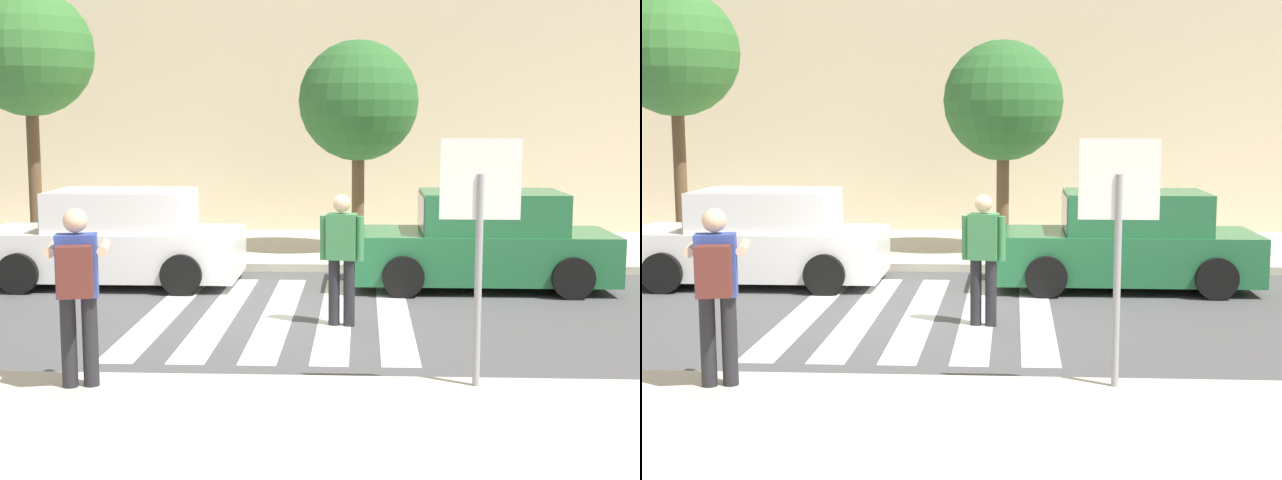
{
  "view_description": "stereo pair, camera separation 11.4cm",
  "coord_description": "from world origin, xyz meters",
  "views": [
    {
      "loc": [
        1.16,
        -11.87,
        2.71
      ],
      "look_at": [
        0.6,
        -0.2,
        1.1
      ],
      "focal_mm": 50.0,
      "sensor_mm": 36.0,
      "label": 1
    },
    {
      "loc": [
        1.27,
        -11.86,
        2.71
      ],
      "look_at": [
        0.6,
        -0.2,
        1.1
      ],
      "focal_mm": 50.0,
      "sensor_mm": 36.0,
      "label": 2
    }
  ],
  "objects": [
    {
      "name": "ground_plane",
      "position": [
        0.0,
        0.0,
        0.0
      ],
      "size": [
        120.0,
        120.0,
        0.0
      ],
      "primitive_type": "plane",
      "color": "#4C4C4F"
    },
    {
      "name": "sidewalk_far",
      "position": [
        0.0,
        6.0,
        0.07
      ],
      "size": [
        60.0,
        4.8,
        0.14
      ],
      "primitive_type": "cube",
      "color": "beige",
      "rests_on": "ground"
    },
    {
      "name": "building_facade_far",
      "position": [
        0.0,
        10.4,
        3.09
      ],
      "size": [
        56.0,
        4.0,
        6.17
      ],
      "primitive_type": "cube",
      "color": "beige",
      "rests_on": "ground"
    },
    {
      "name": "crosswalk_stripe_0",
      "position": [
        -1.6,
        0.2,
        0.0
      ],
      "size": [
        0.44,
        5.2,
        0.01
      ],
      "primitive_type": "cube",
      "color": "silver",
      "rests_on": "ground"
    },
    {
      "name": "crosswalk_stripe_1",
      "position": [
        -0.8,
        0.2,
        0.0
      ],
      "size": [
        0.44,
        5.2,
        0.01
      ],
      "primitive_type": "cube",
      "color": "silver",
      "rests_on": "ground"
    },
    {
      "name": "crosswalk_stripe_2",
      "position": [
        0.0,
        0.2,
        0.0
      ],
      "size": [
        0.44,
        5.2,
        0.01
      ],
      "primitive_type": "cube",
      "color": "silver",
      "rests_on": "ground"
    },
    {
      "name": "crosswalk_stripe_3",
      "position": [
        0.8,
        0.2,
        0.0
      ],
      "size": [
        0.44,
        5.2,
        0.01
      ],
      "primitive_type": "cube",
      "color": "silver",
      "rests_on": "ground"
    },
    {
      "name": "crosswalk_stripe_4",
      "position": [
        1.6,
        0.2,
        0.0
      ],
      "size": [
        0.44,
        5.2,
        0.01
      ],
      "primitive_type": "cube",
      "color": "silver",
      "rests_on": "ground"
    },
    {
      "name": "stop_sign",
      "position": [
        2.27,
        -3.45,
        1.87
      ],
      "size": [
        0.76,
        0.08,
        2.38
      ],
      "color": "gray",
      "rests_on": "sidewalk_near"
    },
    {
      "name": "photographer_with_backpack",
      "position": [
        -1.54,
        -3.7,
        1.17
      ],
      "size": [
        0.7,
        0.92,
        1.72
      ],
      "color": "#232328",
      "rests_on": "sidewalk_near"
    },
    {
      "name": "pedestrian_crossing",
      "position": [
        0.89,
        -0.44,
        0.97
      ],
      "size": [
        0.57,
        0.3,
        1.72
      ],
      "color": "#232328",
      "rests_on": "ground"
    },
    {
      "name": "parked_car_white",
      "position": [
        -2.84,
        2.3,
        0.73
      ],
      "size": [
        4.1,
        1.92,
        1.55
      ],
      "color": "white",
      "rests_on": "ground"
    },
    {
      "name": "parked_car_green",
      "position": [
        3.1,
        2.3,
        0.73
      ],
      "size": [
        4.1,
        1.92,
        1.55
      ],
      "color": "#236B3D",
      "rests_on": "ground"
    },
    {
      "name": "street_tree_west",
      "position": [
        -5.1,
        4.85,
        3.89
      ],
      "size": [
        2.4,
        2.4,
        4.98
      ],
      "color": "brown",
      "rests_on": "sidewalk_far"
    },
    {
      "name": "street_tree_center",
      "position": [
        1.07,
        5.08,
        3.0
      ],
      "size": [
        2.26,
        2.26,
        4.01
      ],
      "color": "brown",
      "rests_on": "sidewalk_far"
    }
  ]
}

